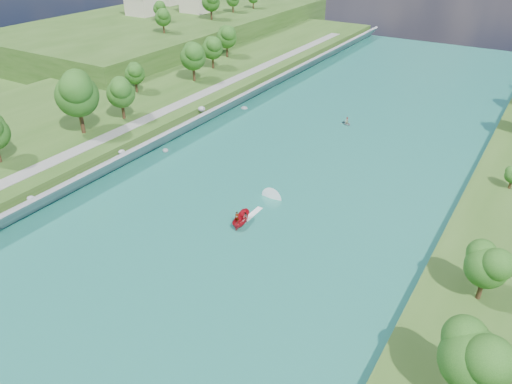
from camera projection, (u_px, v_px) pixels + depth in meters
The scene contains 10 objects.
ground at pixel (197, 250), 67.03m from camera, with size 260.00×260.00×0.00m, color #2D5119.
river_water at pixel (272, 188), 81.86m from camera, with size 55.00×240.00×0.10m, color #1A6559.
berm_west at pixel (64, 120), 103.81m from camera, with size 45.00×240.00×3.50m, color #2D5119.
ridge_west at pixel (174, 28), 172.95m from camera, with size 60.00×120.00×9.00m, color #2D5119.
riprap_bank at pixel (148, 147), 92.03m from camera, with size 4.10×236.00×4.26m.
riverside_path at pixel (124, 129), 94.95m from camera, with size 3.00×200.00×0.10m, color gray.
trees_west at pixel (8, 120), 83.75m from camera, with size 16.56×148.84×13.97m.
trees_ridge at pixel (207, 5), 160.87m from camera, with size 17.20×53.93×10.49m.
motorboat at pixel (246, 216), 72.96m from camera, with size 3.60×19.14×2.17m.
raft at pixel (347, 123), 106.12m from camera, with size 3.14×2.98×1.65m.
Camera 1 is at (35.28, -42.36, 39.72)m, focal length 35.00 mm.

